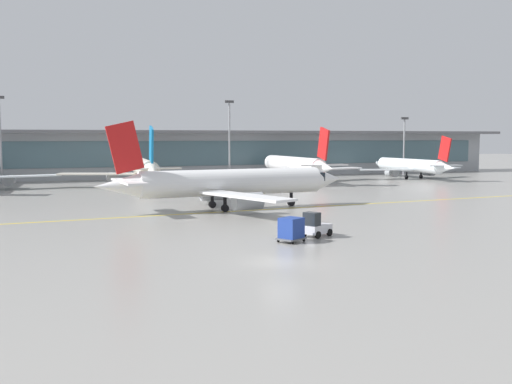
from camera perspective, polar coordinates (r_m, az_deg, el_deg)
name	(u,v)px	position (r m, az deg, el deg)	size (l,w,h in m)	color
ground_plane	(281,262)	(39.74, 2.38, -6.74)	(400.00, 400.00, 0.00)	gray
taxiway_centreline_stripe	(238,211)	(66.67, -1.71, -1.83)	(110.00, 0.36, 0.01)	yellow
terminal_concourse	(119,154)	(122.68, -13.03, 3.60)	(179.02, 11.00, 9.60)	#9EA3A8
gate_airplane_2	(144,168)	(102.33, -10.73, 2.25)	(28.05, 30.21, 10.00)	silver
gate_airplane_3	(294,165)	(111.49, 3.67, 2.58)	(28.10, 30.14, 10.00)	white
gate_airplane_4	(410,166)	(123.08, 14.60, 2.47)	(23.95, 25.74, 8.53)	white
taxiing_regional_jet	(230,183)	(68.12, -2.55, 0.85)	(30.29, 28.08, 10.03)	white
baggage_tug	(315,226)	(49.74, 5.72, -3.27)	(2.95, 2.54, 2.10)	silver
cargo_dolly_lead	(291,229)	(47.07, 3.40, -3.55)	(2.61, 2.42, 1.94)	#595B60
apron_light_mast_1	(0,136)	(113.45, -23.34, 4.93)	(1.80, 0.36, 15.41)	gray
apron_light_mast_2	(229,136)	(118.51, -2.56, 5.38)	(1.80, 0.36, 15.49)	gray
apron_light_mast_3	(404,143)	(135.10, 14.03, 4.60)	(1.80, 0.36, 12.61)	gray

